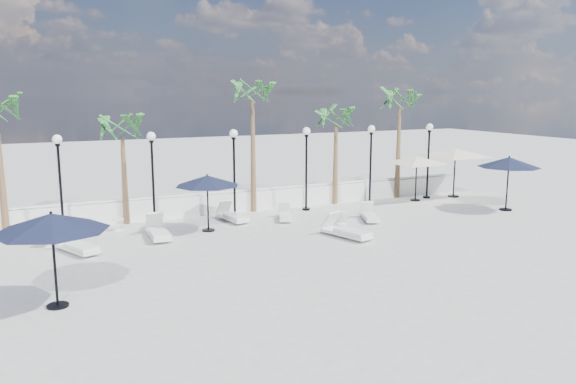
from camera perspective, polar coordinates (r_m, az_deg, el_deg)
name	(u,v)px	position (r m, az deg, el deg)	size (l,w,h in m)	color
ground	(301,256)	(18.92, 1.36, -6.48)	(100.00, 100.00, 0.00)	#9C9C97
balustrade	(227,203)	(25.54, -6.19, -1.08)	(26.00, 0.30, 1.01)	silver
lamppost_1	(59,170)	(22.92, -22.21, 2.07)	(0.36, 0.36, 3.84)	black
lamppost_2	(152,165)	(23.36, -13.62, 2.67)	(0.36, 0.36, 3.84)	black
lamppost_3	(234,161)	(24.29, -5.50, 3.19)	(0.36, 0.36, 3.84)	black
lamppost_4	(306,157)	(25.68, 1.88, 3.60)	(0.36, 0.36, 3.84)	black
lamppost_5	(371,153)	(27.44, 8.41, 3.92)	(0.36, 0.36, 3.84)	black
lamppost_6	(429,150)	(29.52, 14.10, 4.15)	(0.36, 0.36, 3.84)	black
palm_1	(122,133)	(23.84, -16.50, 5.74)	(2.60, 2.60, 4.70)	brown
palm_2	(252,99)	(25.29, -3.64, 9.45)	(2.60, 2.60, 6.10)	brown
palm_3	(336,123)	(27.21, 4.90, 7.02)	(2.60, 2.60, 4.90)	brown
palm_4	(400,106)	(29.21, 11.29, 8.60)	(2.60, 2.60, 5.70)	brown
lounger_2	(233,216)	(23.91, -5.65, -2.41)	(0.89, 1.97, 0.71)	white
lounger_3	(77,246)	(20.48, -20.65, -5.12)	(1.39, 2.07, 0.74)	white
lounger_4	(158,232)	(21.59, -13.05, -3.94)	(0.77, 2.09, 0.77)	white
lounger_5	(285,215)	(24.05, -0.31, -2.36)	(1.10, 1.72, 0.62)	white
lounger_6	(346,231)	(21.24, 5.95, -3.94)	(1.26, 2.21, 0.79)	white
lounger_7	(370,215)	(24.17, 8.30, -2.38)	(1.17, 1.82, 0.65)	white
side_table_0	(118,224)	(23.20, -16.90, -3.09)	(0.48, 0.48, 0.46)	white
side_table_1	(51,237)	(21.58, -22.94, -4.28)	(0.58, 0.58, 0.56)	white
side_table_2	(341,216)	(23.35, 5.44, -2.48)	(0.56, 0.56, 0.54)	white
parasol_navy_left	(52,223)	(15.15, -22.90, -2.90)	(2.83, 2.83, 2.50)	black
parasol_navy_mid	(207,181)	(22.03, -8.21, 1.12)	(2.53, 2.53, 2.27)	black
parasol_navy_right	(509,163)	(27.59, 21.53, 2.80)	(2.83, 2.83, 2.54)	black
parasol_cream_sq_a	(417,157)	(28.71, 12.96, 3.49)	(4.88, 4.88, 2.39)	black
parasol_cream_sq_b	(456,149)	(30.26, 16.67, 4.20)	(5.42, 5.42, 2.71)	black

